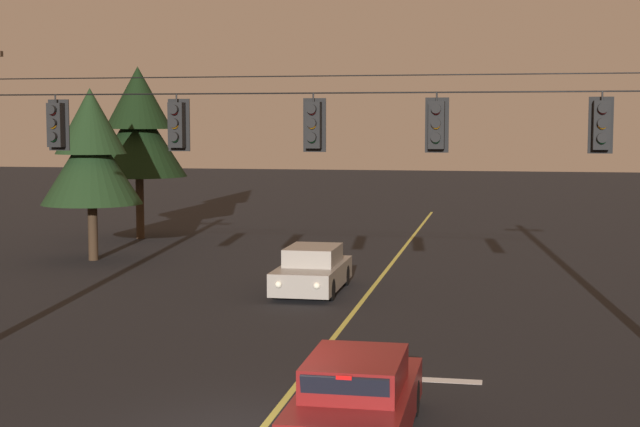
{
  "coord_description": "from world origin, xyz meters",
  "views": [
    {
      "loc": [
        3.88,
        -14.76,
        5.14
      ],
      "look_at": [
        0.0,
        5.58,
        3.17
      ],
      "focal_mm": 53.18,
      "sensor_mm": 36.0,
      "label": 1
    }
  ],
  "objects_px": {
    "traffic_light_rightmost": "(602,125)",
    "car_waiting_near_lane": "(356,399)",
    "traffic_light_right_inner": "(436,125)",
    "car_oncoming_lead": "(312,271)",
    "traffic_light_left_inner": "(176,125)",
    "tree_verge_far": "(139,127)",
    "tree_verge_near": "(91,152)",
    "traffic_light_leftmost": "(56,125)",
    "traffic_light_centre": "(313,125)"
  },
  "relations": [
    {
      "from": "traffic_light_leftmost",
      "to": "traffic_light_left_inner",
      "type": "height_order",
      "value": "same"
    },
    {
      "from": "traffic_light_left_inner",
      "to": "traffic_light_centre",
      "type": "height_order",
      "value": "same"
    },
    {
      "from": "traffic_light_leftmost",
      "to": "traffic_light_rightmost",
      "type": "xyz_separation_m",
      "value": [
        11.51,
        0.0,
        0.0
      ]
    },
    {
      "from": "traffic_light_left_inner",
      "to": "car_oncoming_lead",
      "type": "relative_size",
      "value": 0.28
    },
    {
      "from": "traffic_light_left_inner",
      "to": "tree_verge_far",
      "type": "xyz_separation_m",
      "value": [
        -9.05,
        20.69,
        -0.13
      ]
    },
    {
      "from": "traffic_light_right_inner",
      "to": "tree_verge_far",
      "type": "xyz_separation_m",
      "value": [
        -14.56,
        20.69,
        -0.13
      ]
    },
    {
      "from": "traffic_light_left_inner",
      "to": "car_waiting_near_lane",
      "type": "xyz_separation_m",
      "value": [
        4.55,
        -4.35,
        -4.47
      ]
    },
    {
      "from": "car_waiting_near_lane",
      "to": "tree_verge_far",
      "type": "xyz_separation_m",
      "value": [
        -13.6,
        25.04,
        4.34
      ]
    },
    {
      "from": "traffic_light_rightmost",
      "to": "traffic_light_right_inner",
      "type": "bearing_deg",
      "value": 180.0
    },
    {
      "from": "traffic_light_right_inner",
      "to": "traffic_light_rightmost",
      "type": "bearing_deg",
      "value": 0.0
    },
    {
      "from": "traffic_light_centre",
      "to": "tree_verge_near",
      "type": "height_order",
      "value": "tree_verge_near"
    },
    {
      "from": "traffic_light_left_inner",
      "to": "tree_verge_far",
      "type": "height_order",
      "value": "tree_verge_far"
    },
    {
      "from": "traffic_light_rightmost",
      "to": "tree_verge_near",
      "type": "distance_m",
      "value": 21.99
    },
    {
      "from": "car_oncoming_lead",
      "to": "tree_verge_far",
      "type": "height_order",
      "value": "tree_verge_far"
    },
    {
      "from": "traffic_light_leftmost",
      "to": "traffic_light_left_inner",
      "type": "distance_m",
      "value": 2.77
    },
    {
      "from": "traffic_light_left_inner",
      "to": "car_oncoming_lead",
      "type": "xyz_separation_m",
      "value": [
        1.18,
        8.89,
        -4.47
      ]
    },
    {
      "from": "traffic_light_leftmost",
      "to": "car_oncoming_lead",
      "type": "height_order",
      "value": "traffic_light_leftmost"
    },
    {
      "from": "traffic_light_right_inner",
      "to": "traffic_light_centre",
      "type": "bearing_deg",
      "value": 180.0
    },
    {
      "from": "tree_verge_near",
      "to": "tree_verge_far",
      "type": "height_order",
      "value": "tree_verge_far"
    },
    {
      "from": "traffic_light_left_inner",
      "to": "tree_verge_near",
      "type": "relative_size",
      "value": 0.19
    },
    {
      "from": "car_waiting_near_lane",
      "to": "traffic_light_rightmost",
      "type": "bearing_deg",
      "value": 46.1
    },
    {
      "from": "tree_verge_far",
      "to": "traffic_light_centre",
      "type": "bearing_deg",
      "value": -59.84
    },
    {
      "from": "traffic_light_centre",
      "to": "traffic_light_leftmost",
      "type": "bearing_deg",
      "value": 180.0
    },
    {
      "from": "tree_verge_far",
      "to": "car_oncoming_lead",
      "type": "bearing_deg",
      "value": -49.05
    },
    {
      "from": "tree_verge_near",
      "to": "traffic_light_left_inner",
      "type": "bearing_deg",
      "value": -59.29
    },
    {
      "from": "tree_verge_far",
      "to": "traffic_light_leftmost",
      "type": "bearing_deg",
      "value": -73.12
    },
    {
      "from": "traffic_light_right_inner",
      "to": "car_waiting_near_lane",
      "type": "distance_m",
      "value": 6.31
    },
    {
      "from": "traffic_light_left_inner",
      "to": "traffic_light_right_inner",
      "type": "height_order",
      "value": "same"
    },
    {
      "from": "traffic_light_rightmost",
      "to": "tree_verge_far",
      "type": "relative_size",
      "value": 0.16
    },
    {
      "from": "traffic_light_right_inner",
      "to": "car_oncoming_lead",
      "type": "xyz_separation_m",
      "value": [
        -4.33,
        8.89,
        -4.47
      ]
    },
    {
      "from": "traffic_light_left_inner",
      "to": "tree_verge_near",
      "type": "height_order",
      "value": "tree_verge_near"
    },
    {
      "from": "traffic_light_left_inner",
      "to": "traffic_light_right_inner",
      "type": "relative_size",
      "value": 1.0
    },
    {
      "from": "traffic_light_left_inner",
      "to": "traffic_light_rightmost",
      "type": "xyz_separation_m",
      "value": [
        8.74,
        0.0,
        0.0
      ]
    },
    {
      "from": "traffic_light_rightmost",
      "to": "tree_verge_near",
      "type": "relative_size",
      "value": 0.19
    },
    {
      "from": "traffic_light_leftmost",
      "to": "traffic_light_centre",
      "type": "xyz_separation_m",
      "value": [
        5.74,
        0.0,
        0.0
      ]
    },
    {
      "from": "traffic_light_rightmost",
      "to": "tree_verge_near",
      "type": "xyz_separation_m",
      "value": [
        -17.0,
        13.91,
        -1.03
      ]
    },
    {
      "from": "traffic_light_left_inner",
      "to": "tree_verge_far",
      "type": "distance_m",
      "value": 22.58
    },
    {
      "from": "traffic_light_leftmost",
      "to": "traffic_light_centre",
      "type": "relative_size",
      "value": 1.0
    },
    {
      "from": "traffic_light_leftmost",
      "to": "traffic_light_right_inner",
      "type": "bearing_deg",
      "value": 0.0
    },
    {
      "from": "traffic_light_left_inner",
      "to": "tree_verge_near",
      "type": "xyz_separation_m",
      "value": [
        -8.26,
        13.91,
        -1.03
      ]
    },
    {
      "from": "traffic_light_leftmost",
      "to": "traffic_light_left_inner",
      "type": "bearing_deg",
      "value": 0.0
    },
    {
      "from": "tree_verge_near",
      "to": "car_waiting_near_lane",
      "type": "bearing_deg",
      "value": -54.95
    },
    {
      "from": "traffic_light_centre",
      "to": "tree_verge_far",
      "type": "bearing_deg",
      "value": 120.16
    },
    {
      "from": "traffic_light_rightmost",
      "to": "car_waiting_near_lane",
      "type": "bearing_deg",
      "value": -133.9
    },
    {
      "from": "traffic_light_centre",
      "to": "tree_verge_far",
      "type": "xyz_separation_m",
      "value": [
        -12.02,
        20.69,
        -0.13
      ]
    },
    {
      "from": "car_oncoming_lead",
      "to": "tree_verge_far",
      "type": "distance_m",
      "value": 16.21
    },
    {
      "from": "car_waiting_near_lane",
      "to": "traffic_light_leftmost",
      "type": "bearing_deg",
      "value": 149.28
    },
    {
      "from": "traffic_light_right_inner",
      "to": "car_oncoming_lead",
      "type": "distance_m",
      "value": 10.85
    },
    {
      "from": "traffic_light_leftmost",
      "to": "traffic_light_rightmost",
      "type": "height_order",
      "value": "same"
    },
    {
      "from": "car_oncoming_lead",
      "to": "traffic_light_rightmost",
      "type": "bearing_deg",
      "value": -49.67
    }
  ]
}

